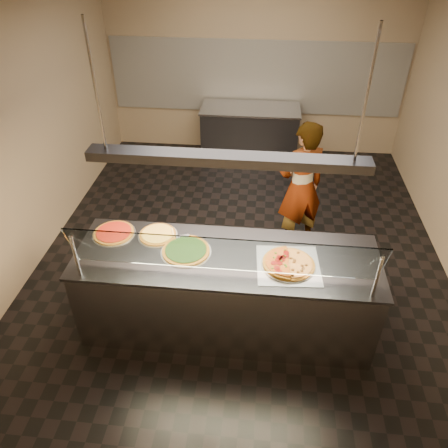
# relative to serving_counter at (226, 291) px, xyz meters

# --- Properties ---
(ground) EXTENTS (5.00, 6.00, 0.02)m
(ground) POSITION_rel_serving_counter_xyz_m (0.07, 1.26, -0.48)
(ground) COLOR black
(ground) RESTS_ON ground
(wall_back) EXTENTS (5.00, 0.02, 3.00)m
(wall_back) POSITION_rel_serving_counter_xyz_m (0.07, 4.27, 1.03)
(wall_back) COLOR #90795D
(wall_back) RESTS_ON ground
(wall_front) EXTENTS (5.00, 0.02, 3.00)m
(wall_front) POSITION_rel_serving_counter_xyz_m (0.07, -1.75, 1.03)
(wall_front) COLOR #90795D
(wall_front) RESTS_ON ground
(wall_left) EXTENTS (0.02, 6.00, 3.00)m
(wall_left) POSITION_rel_serving_counter_xyz_m (-2.44, 1.26, 1.03)
(wall_left) COLOR #90795D
(wall_left) RESTS_ON ground
(tile_band) EXTENTS (4.90, 0.02, 1.20)m
(tile_band) POSITION_rel_serving_counter_xyz_m (0.07, 4.24, 0.83)
(tile_band) COLOR silver
(tile_band) RESTS_ON wall_back
(serving_counter) EXTENTS (2.89, 0.94, 0.93)m
(serving_counter) POSITION_rel_serving_counter_xyz_m (0.00, 0.00, 0.00)
(serving_counter) COLOR #B7B7BC
(serving_counter) RESTS_ON ground
(sneeze_guard) EXTENTS (2.65, 0.18, 0.54)m
(sneeze_guard) POSITION_rel_serving_counter_xyz_m (0.00, -0.34, 0.76)
(sneeze_guard) COLOR #B7B7BC
(sneeze_guard) RESTS_ON serving_counter
(perforated_tray) EXTENTS (0.61, 0.61, 0.01)m
(perforated_tray) POSITION_rel_serving_counter_xyz_m (0.58, -0.07, 0.47)
(perforated_tray) COLOR silver
(perforated_tray) RESTS_ON serving_counter
(half_pizza_pepperoni) EXTENTS (0.27, 0.49, 0.05)m
(half_pizza_pepperoni) POSITION_rel_serving_counter_xyz_m (0.46, -0.07, 0.50)
(half_pizza_pepperoni) COLOR brown
(half_pizza_pepperoni) RESTS_ON perforated_tray
(half_pizza_sausage) EXTENTS (0.27, 0.49, 0.04)m
(half_pizza_sausage) POSITION_rel_serving_counter_xyz_m (0.69, -0.08, 0.49)
(half_pizza_sausage) COLOR brown
(half_pizza_sausage) RESTS_ON perforated_tray
(pizza_spinach) EXTENTS (0.48, 0.48, 0.03)m
(pizza_spinach) POSITION_rel_serving_counter_xyz_m (-0.39, 0.03, 0.48)
(pizza_spinach) COLOR silver
(pizza_spinach) RESTS_ON serving_counter
(pizza_cheese) EXTENTS (0.39, 0.39, 0.03)m
(pizza_cheese) POSITION_rel_serving_counter_xyz_m (-0.72, 0.25, 0.48)
(pizza_cheese) COLOR silver
(pizza_cheese) RESTS_ON serving_counter
(pizza_tomato) EXTENTS (0.43, 0.43, 0.03)m
(pizza_tomato) POSITION_rel_serving_counter_xyz_m (-1.16, 0.23, 0.48)
(pizza_tomato) COLOR silver
(pizza_tomato) RESTS_ON serving_counter
(pizza_spatula) EXTENTS (0.23, 0.22, 0.02)m
(pizza_spatula) POSITION_rel_serving_counter_xyz_m (-0.52, 0.24, 0.49)
(pizza_spatula) COLOR #B7B7BC
(pizza_spatula) RESTS_ON pizza_spinach
(prep_table) EXTENTS (1.64, 0.74, 0.93)m
(prep_table) POSITION_rel_serving_counter_xyz_m (0.02, 3.81, 0.00)
(prep_table) COLOR #37373D
(prep_table) RESTS_ON ground
(worker) EXTENTS (0.73, 0.65, 1.69)m
(worker) POSITION_rel_serving_counter_xyz_m (0.76, 1.48, 0.38)
(worker) COLOR #332F3D
(worker) RESTS_ON ground
(heat_lamp_housing) EXTENTS (2.30, 0.18, 0.08)m
(heat_lamp_housing) POSITION_rel_serving_counter_xyz_m (0.00, 0.00, 1.48)
(heat_lamp_housing) COLOR #37373D
(heat_lamp_housing) RESTS_ON ceiling
(lamp_rod_left) EXTENTS (0.02, 0.02, 1.01)m
(lamp_rod_left) POSITION_rel_serving_counter_xyz_m (-1.00, 0.00, 2.03)
(lamp_rod_left) COLOR #B7B7BC
(lamp_rod_left) RESTS_ON ceiling
(lamp_rod_right) EXTENTS (0.02, 0.02, 1.01)m
(lamp_rod_right) POSITION_rel_serving_counter_xyz_m (1.00, 0.00, 2.03)
(lamp_rod_right) COLOR #B7B7BC
(lamp_rod_right) RESTS_ON ceiling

